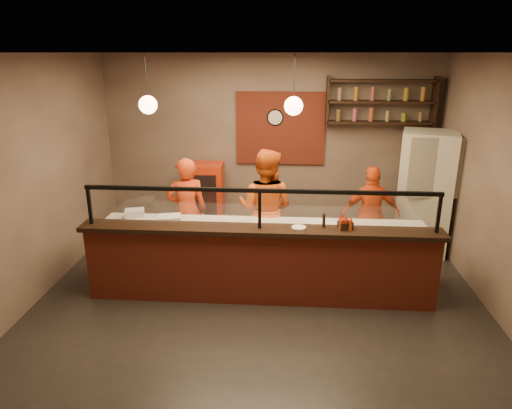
# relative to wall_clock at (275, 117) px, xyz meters

# --- Properties ---
(floor) EXTENTS (6.00, 6.00, 0.00)m
(floor) POSITION_rel_wall_clock_xyz_m (-0.10, -2.46, -2.10)
(floor) COLOR black
(floor) RESTS_ON ground
(ceiling) EXTENTS (6.00, 6.00, 0.00)m
(ceiling) POSITION_rel_wall_clock_xyz_m (-0.10, -2.46, 1.10)
(ceiling) COLOR #342D28
(ceiling) RESTS_ON wall_back
(wall_back) EXTENTS (6.00, 0.00, 6.00)m
(wall_back) POSITION_rel_wall_clock_xyz_m (-0.10, 0.04, -0.50)
(wall_back) COLOR #7A6759
(wall_back) RESTS_ON floor
(wall_left) EXTENTS (0.00, 5.00, 5.00)m
(wall_left) POSITION_rel_wall_clock_xyz_m (-3.10, -2.46, -0.50)
(wall_left) COLOR #7A6759
(wall_left) RESTS_ON floor
(wall_right) EXTENTS (0.00, 5.00, 5.00)m
(wall_right) POSITION_rel_wall_clock_xyz_m (2.90, -2.46, -0.50)
(wall_right) COLOR #7A6759
(wall_right) RESTS_ON floor
(wall_front) EXTENTS (6.00, 0.00, 6.00)m
(wall_front) POSITION_rel_wall_clock_xyz_m (-0.10, -4.96, -0.50)
(wall_front) COLOR #7A6759
(wall_front) RESTS_ON floor
(brick_patch) EXTENTS (1.60, 0.04, 1.30)m
(brick_patch) POSITION_rel_wall_clock_xyz_m (0.10, 0.01, -0.20)
(brick_patch) COLOR #983421
(brick_patch) RESTS_ON wall_back
(service_counter) EXTENTS (4.60, 0.25, 1.00)m
(service_counter) POSITION_rel_wall_clock_xyz_m (-0.10, -2.76, -1.60)
(service_counter) COLOR #983421
(service_counter) RESTS_ON floor
(counter_ledge) EXTENTS (4.70, 0.37, 0.06)m
(counter_ledge) POSITION_rel_wall_clock_xyz_m (-0.10, -2.76, -1.07)
(counter_ledge) COLOR black
(counter_ledge) RESTS_ON service_counter
(worktop_cabinet) EXTENTS (4.60, 0.75, 0.85)m
(worktop_cabinet) POSITION_rel_wall_clock_xyz_m (-0.10, -2.26, -1.68)
(worktop_cabinet) COLOR gray
(worktop_cabinet) RESTS_ON floor
(worktop) EXTENTS (4.60, 0.75, 0.05)m
(worktop) POSITION_rel_wall_clock_xyz_m (-0.10, -2.26, -1.23)
(worktop) COLOR silver
(worktop) RESTS_ON worktop_cabinet
(sneeze_guard) EXTENTS (4.50, 0.05, 0.52)m
(sneeze_guard) POSITION_rel_wall_clock_xyz_m (-0.10, -2.76, -0.73)
(sneeze_guard) COLOR white
(sneeze_guard) RESTS_ON counter_ledge
(wall_shelving) EXTENTS (1.84, 0.28, 0.85)m
(wall_shelving) POSITION_rel_wall_clock_xyz_m (1.80, -0.14, 0.30)
(wall_shelving) COLOR black
(wall_shelving) RESTS_ON wall_back
(wall_clock) EXTENTS (0.30, 0.04, 0.30)m
(wall_clock) POSITION_rel_wall_clock_xyz_m (0.00, 0.00, 0.00)
(wall_clock) COLOR black
(wall_clock) RESTS_ON wall_back
(pendant_left) EXTENTS (0.24, 0.24, 0.77)m
(pendant_left) POSITION_rel_wall_clock_xyz_m (-1.60, -2.26, 0.45)
(pendant_left) COLOR black
(pendant_left) RESTS_ON ceiling
(pendant_right) EXTENTS (0.24, 0.24, 0.77)m
(pendant_right) POSITION_rel_wall_clock_xyz_m (0.30, -2.26, 0.45)
(pendant_right) COLOR black
(pendant_right) RESTS_ON ceiling
(cook_left) EXTENTS (0.71, 0.56, 1.70)m
(cook_left) POSITION_rel_wall_clock_xyz_m (-1.31, -1.60, -1.25)
(cook_left) COLOR red
(cook_left) RESTS_ON floor
(cook_mid) EXTENTS (1.06, 0.93, 1.86)m
(cook_mid) POSITION_rel_wall_clock_xyz_m (-0.08, -1.62, -1.17)
(cook_mid) COLOR #D35213
(cook_mid) RESTS_ON floor
(cook_right) EXTENTS (0.91, 0.39, 1.54)m
(cook_right) POSITION_rel_wall_clock_xyz_m (1.58, -1.30, -1.33)
(cook_right) COLOR #E54A15
(cook_right) RESTS_ON floor
(fridge) EXTENTS (1.01, 0.97, 2.01)m
(fridge) POSITION_rel_wall_clock_xyz_m (2.50, -0.84, -1.09)
(fridge) COLOR beige
(fridge) RESTS_ON floor
(red_cooler) EXTENTS (0.57, 0.53, 1.30)m
(red_cooler) POSITION_rel_wall_clock_xyz_m (-1.20, -0.31, -1.45)
(red_cooler) COLOR #B4270C
(red_cooler) RESTS_ON floor
(pizza_dough) EXTENTS (0.59, 0.59, 0.01)m
(pizza_dough) POSITION_rel_wall_clock_xyz_m (0.72, -2.15, -1.19)
(pizza_dough) COLOR silver
(pizza_dough) RESTS_ON worktop
(prep_tub_a) EXTENTS (0.35, 0.30, 0.15)m
(prep_tub_a) POSITION_rel_wall_clock_xyz_m (-1.38, -2.37, -1.12)
(prep_tub_a) COLOR white
(prep_tub_a) RESTS_ON worktop
(prep_tub_b) EXTENTS (0.32, 0.28, 0.14)m
(prep_tub_b) POSITION_rel_wall_clock_xyz_m (-1.96, -2.11, -1.13)
(prep_tub_b) COLOR silver
(prep_tub_b) RESTS_ON worktop
(prep_tub_c) EXTENTS (0.33, 0.29, 0.14)m
(prep_tub_c) POSITION_rel_wall_clock_xyz_m (-1.67, -2.54, -1.13)
(prep_tub_c) COLOR silver
(prep_tub_c) RESTS_ON worktop
(rolling_pin) EXTENTS (0.36, 0.09, 0.06)m
(rolling_pin) POSITION_rel_wall_clock_xyz_m (-1.56, -2.27, -1.17)
(rolling_pin) COLOR yellow
(rolling_pin) RESTS_ON worktop
(condiment_caddy) EXTENTS (0.20, 0.18, 0.10)m
(condiment_caddy) POSITION_rel_wall_clock_xyz_m (0.99, -2.71, -0.99)
(condiment_caddy) COLOR black
(condiment_caddy) RESTS_ON counter_ledge
(pepper_mill) EXTENTS (0.05, 0.05, 0.18)m
(pepper_mill) POSITION_rel_wall_clock_xyz_m (0.72, -2.68, -0.95)
(pepper_mill) COLOR black
(pepper_mill) RESTS_ON counter_ledge
(small_plate) EXTENTS (0.24, 0.24, 0.01)m
(small_plate) POSITION_rel_wall_clock_xyz_m (0.40, -2.72, -1.03)
(small_plate) COLOR silver
(small_plate) RESTS_ON counter_ledge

